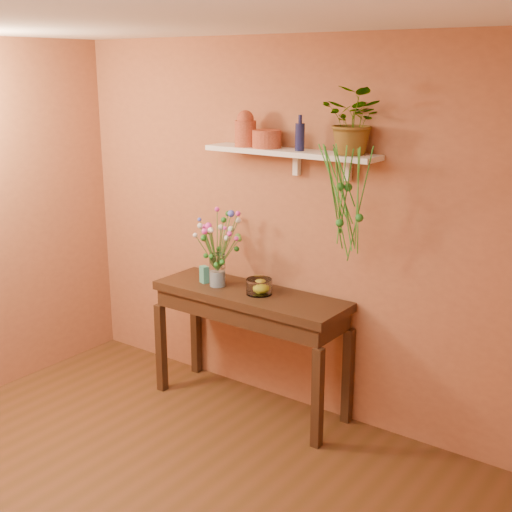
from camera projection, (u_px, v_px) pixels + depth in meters
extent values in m
plane|color=silver|center=(48.00, 15.00, 2.98)|extent=(4.00, 4.00, 0.00)
cube|color=#A15F3C|center=(293.00, 229.00, 4.90)|extent=(4.00, 0.04, 2.70)
cube|color=#A15F3C|center=(472.00, 427.00, 2.21)|extent=(0.04, 4.00, 2.70)
cube|color=#311E11|center=(250.00, 296.00, 4.93)|extent=(1.49, 0.48, 0.06)
cube|color=#311E11|center=(250.00, 308.00, 4.96)|extent=(1.43, 0.44, 0.13)
cube|color=#311E11|center=(161.00, 348.00, 5.32)|extent=(0.06, 0.06, 0.71)
cube|color=#311E11|center=(318.00, 398.00, 4.51)|extent=(0.06, 0.06, 0.71)
cube|color=#311E11|center=(196.00, 332.00, 5.64)|extent=(0.06, 0.06, 0.71)
cube|color=#311E11|center=(348.00, 376.00, 4.83)|extent=(0.06, 0.06, 0.71)
cube|color=white|center=(290.00, 152.00, 4.62)|extent=(1.30, 0.24, 0.04)
cube|color=white|center=(297.00, 164.00, 4.72)|extent=(0.04, 0.05, 0.15)
cube|color=white|center=(348.00, 169.00, 4.49)|extent=(0.04, 0.05, 0.15)
cylinder|color=#B65138|center=(245.00, 134.00, 4.77)|extent=(0.17, 0.17, 0.18)
sphere|color=#B65138|center=(245.00, 119.00, 4.74)|extent=(0.12, 0.12, 0.12)
cylinder|color=#B65138|center=(267.00, 139.00, 4.70)|extent=(0.22, 0.22, 0.12)
cylinder|color=#151942|center=(300.00, 137.00, 4.53)|extent=(0.07, 0.07, 0.18)
cylinder|color=#151942|center=(300.00, 119.00, 4.49)|extent=(0.03, 0.03, 0.05)
imported|color=#20671E|center=(355.00, 121.00, 4.28)|extent=(0.39, 0.34, 0.43)
cylinder|color=#20671E|center=(344.00, 176.00, 4.24)|extent=(0.14, 0.08, 0.39)
cylinder|color=green|center=(344.00, 198.00, 4.33)|extent=(0.13, 0.05, 0.69)
cylinder|color=green|center=(358.00, 204.00, 4.22)|extent=(0.12, 0.27, 0.72)
cylinder|color=#20671E|center=(334.00, 199.00, 4.26)|extent=(0.04, 0.21, 0.68)
cylinder|color=green|center=(333.00, 183.00, 4.30)|extent=(0.11, 0.12, 0.49)
cylinder|color=green|center=(338.00, 193.00, 4.22)|extent=(0.13, 0.33, 0.60)
cylinder|color=#20671E|center=(360.00, 205.00, 4.28)|extent=(0.18, 0.04, 0.76)
cylinder|color=green|center=(338.00, 185.00, 4.30)|extent=(0.13, 0.19, 0.52)
cylinder|color=green|center=(336.00, 203.00, 4.28)|extent=(0.08, 0.22, 0.73)
cylinder|color=#20671E|center=(346.00, 194.00, 4.21)|extent=(0.24, 0.28, 0.60)
cylinder|color=green|center=(333.00, 181.00, 4.29)|extent=(0.15, 0.13, 0.48)
cylinder|color=green|center=(357.00, 200.00, 4.24)|extent=(0.10, 0.16, 0.68)
cylinder|color=#20671E|center=(344.00, 200.00, 4.23)|extent=(0.03, 0.36, 0.68)
cylinder|color=green|center=(342.00, 196.00, 4.30)|extent=(0.11, 0.11, 0.66)
sphere|color=#20671E|center=(340.00, 187.00, 4.28)|extent=(0.05, 0.05, 0.05)
sphere|color=#20671E|center=(348.00, 187.00, 4.29)|extent=(0.05, 0.05, 0.05)
sphere|color=#20671E|center=(340.00, 223.00, 4.29)|extent=(0.05, 0.05, 0.05)
sphere|color=#20671E|center=(359.00, 218.00, 4.27)|extent=(0.05, 0.05, 0.05)
cylinder|color=white|center=(217.00, 270.00, 5.02)|extent=(0.12, 0.12, 0.25)
cylinder|color=silver|center=(218.00, 278.00, 5.04)|extent=(0.11, 0.11, 0.12)
cylinder|color=#386B28|center=(211.00, 251.00, 4.92)|extent=(0.02, 0.16, 0.33)
sphere|color=#DB33B0|center=(205.00, 231.00, 4.81)|extent=(0.04, 0.04, 0.04)
cylinder|color=#386B28|center=(214.00, 250.00, 4.94)|extent=(0.02, 0.10, 0.32)
sphere|color=silver|center=(211.00, 230.00, 4.85)|extent=(0.05, 0.05, 0.05)
cylinder|color=#386B28|center=(215.00, 251.00, 4.92)|extent=(0.05, 0.12, 0.33)
sphere|color=silver|center=(212.00, 231.00, 4.82)|extent=(0.03, 0.03, 0.03)
cylinder|color=#386B28|center=(220.00, 245.00, 4.89)|extent=(0.14, 0.10, 0.42)
sphere|color=#20671E|center=(224.00, 220.00, 4.76)|extent=(0.04, 0.04, 0.04)
cylinder|color=#386B28|center=(223.00, 252.00, 4.90)|extent=(0.18, 0.09, 0.32)
sphere|color=#DB33B0|center=(229.00, 234.00, 4.78)|extent=(0.04, 0.04, 0.04)
cylinder|color=#386B28|center=(222.00, 254.00, 4.93)|extent=(0.14, 0.06, 0.27)
sphere|color=silver|center=(227.00, 238.00, 4.83)|extent=(0.04, 0.04, 0.04)
cylinder|color=#386B28|center=(227.00, 254.00, 4.92)|extent=(0.20, 0.03, 0.28)
sphere|color=#DB33B0|center=(236.00, 239.00, 4.82)|extent=(0.03, 0.03, 0.03)
cylinder|color=#386B28|center=(228.00, 255.00, 4.96)|extent=(0.18, 0.05, 0.26)
sphere|color=#569638|center=(239.00, 239.00, 4.89)|extent=(0.04, 0.04, 0.04)
cylinder|color=#386B28|center=(224.00, 242.00, 4.95)|extent=(0.11, 0.04, 0.43)
sphere|color=#4655D7|center=(231.00, 214.00, 4.87)|extent=(0.05, 0.05, 0.05)
cylinder|color=#386B28|center=(228.00, 253.00, 4.98)|extent=(0.14, 0.09, 0.26)
sphere|color=#569638|center=(238.00, 237.00, 4.94)|extent=(0.05, 0.05, 0.05)
cylinder|color=#386B28|center=(228.00, 242.00, 5.00)|extent=(0.09, 0.15, 0.42)
sphere|color=#DB33B0|center=(238.00, 213.00, 4.97)|extent=(0.04, 0.04, 0.04)
cylinder|color=#386B28|center=(228.00, 245.00, 5.01)|extent=(0.08, 0.16, 0.36)
sphere|color=silver|center=(238.00, 220.00, 5.00)|extent=(0.04, 0.04, 0.04)
cylinder|color=#386B28|center=(224.00, 249.00, 5.02)|extent=(0.04, 0.13, 0.29)
sphere|color=silver|center=(231.00, 229.00, 5.02)|extent=(0.05, 0.05, 0.05)
cylinder|color=#386B28|center=(223.00, 241.00, 5.05)|extent=(0.04, 0.18, 0.39)
sphere|color=#20671E|center=(228.00, 214.00, 5.07)|extent=(0.04, 0.04, 0.04)
cylinder|color=#386B28|center=(221.00, 249.00, 5.04)|extent=(0.04, 0.14, 0.29)
sphere|color=#DB33B0|center=(225.00, 228.00, 5.07)|extent=(0.03, 0.03, 0.03)
cylinder|color=#386B28|center=(219.00, 248.00, 5.06)|extent=(0.08, 0.15, 0.29)
sphere|color=silver|center=(221.00, 227.00, 5.10)|extent=(0.05, 0.05, 0.05)
cylinder|color=#386B28|center=(217.00, 239.00, 5.04)|extent=(0.10, 0.13, 0.43)
sphere|color=#DB33B0|center=(217.00, 209.00, 5.05)|extent=(0.04, 0.04, 0.04)
cylinder|color=#386B28|center=(213.00, 250.00, 5.04)|extent=(0.13, 0.06, 0.27)
sphere|color=#569638|center=(208.00, 231.00, 5.06)|extent=(0.05, 0.05, 0.05)
cylinder|color=#386B28|center=(208.00, 245.00, 5.02)|extent=(0.17, 0.01, 0.36)
sphere|color=#4655D7|center=(200.00, 219.00, 5.02)|extent=(0.03, 0.03, 0.03)
cylinder|color=#386B28|center=(210.00, 250.00, 5.03)|extent=(0.15, 0.03, 0.28)
sphere|color=#569638|center=(203.00, 231.00, 5.05)|extent=(0.04, 0.04, 0.04)
cylinder|color=#386B28|center=(211.00, 248.00, 4.99)|extent=(0.10, 0.04, 0.32)
sphere|color=#DB33B0|center=(204.00, 227.00, 4.97)|extent=(0.04, 0.04, 0.04)
cylinder|color=#386B28|center=(209.00, 248.00, 4.97)|extent=(0.09, 0.09, 0.34)
sphere|color=silver|center=(200.00, 226.00, 4.92)|extent=(0.04, 0.04, 0.04)
cylinder|color=#386B28|center=(206.00, 253.00, 4.99)|extent=(0.13, 0.10, 0.27)
sphere|color=silver|center=(195.00, 235.00, 4.96)|extent=(0.04, 0.04, 0.04)
cylinder|color=#386B28|center=(211.00, 254.00, 4.95)|extent=(0.04, 0.12, 0.26)
sphere|color=#20671E|center=(204.00, 238.00, 4.88)|extent=(0.05, 0.05, 0.05)
cylinder|color=#386B28|center=(213.00, 248.00, 4.94)|extent=(0.01, 0.09, 0.35)
sphere|color=#DB33B0|center=(208.00, 226.00, 4.87)|extent=(0.05, 0.05, 0.05)
sphere|color=#20671E|center=(216.00, 265.00, 4.94)|extent=(0.04, 0.04, 0.04)
sphere|color=#20671E|center=(206.00, 256.00, 5.11)|extent=(0.04, 0.04, 0.04)
sphere|color=#20671E|center=(211.00, 257.00, 4.96)|extent=(0.04, 0.04, 0.04)
sphere|color=#20671E|center=(222.00, 262.00, 4.95)|extent=(0.04, 0.04, 0.04)
sphere|color=#20671E|center=(237.00, 249.00, 4.97)|extent=(0.04, 0.04, 0.04)
sphere|color=#20671E|center=(219.00, 249.00, 5.07)|extent=(0.04, 0.04, 0.04)
cylinder|color=white|center=(259.00, 287.00, 4.86)|extent=(0.19, 0.19, 0.11)
cylinder|color=white|center=(259.00, 293.00, 4.87)|extent=(0.18, 0.18, 0.01)
sphere|color=yellow|center=(260.00, 288.00, 4.88)|extent=(0.08, 0.08, 0.08)
cube|color=teal|center=(204.00, 274.00, 5.11)|extent=(0.08, 0.07, 0.13)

